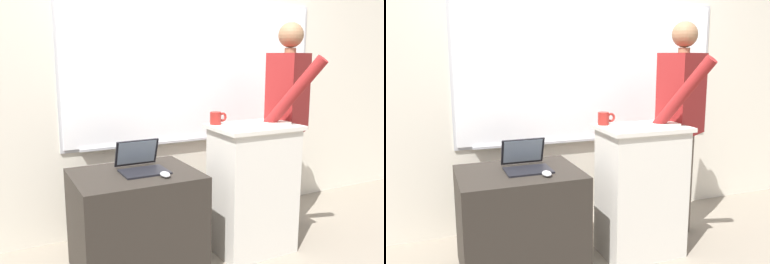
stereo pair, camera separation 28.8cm
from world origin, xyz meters
TOP-DOWN VIEW (x-y plane):
  - back_wall at (0.01, 1.18)m, footprint 6.40×0.17m
  - lectern_podium at (0.27, 0.34)m, footprint 0.63×0.44m
  - side_desk at (-0.62, 0.43)m, footprint 0.82×0.65m
  - person_presenter at (0.71, 0.48)m, footprint 0.64×0.76m
  - laptop at (-0.56, 0.48)m, footprint 0.31×0.31m
  - wireless_keyboard at (0.30, 0.28)m, footprint 0.45×0.12m
  - computer_mouse_by_laptop at (-0.48, 0.25)m, footprint 0.06×0.10m
  - coffee_mug at (0.04, 0.48)m, footprint 0.14×0.08m

SIDE VIEW (x-z plane):
  - side_desk at x=-0.62m, z-range 0.00..0.71m
  - lectern_podium at x=0.27m, z-range 0.00..0.98m
  - computer_mouse_by_laptop at x=-0.48m, z-range 0.71..0.74m
  - laptop at x=-0.56m, z-range 0.66..0.87m
  - wireless_keyboard at x=0.30m, z-range 0.98..1.00m
  - person_presenter at x=0.71m, z-range 0.15..1.89m
  - coffee_mug at x=0.04m, z-range 0.98..1.07m
  - back_wall at x=0.01m, z-range 0.00..2.62m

